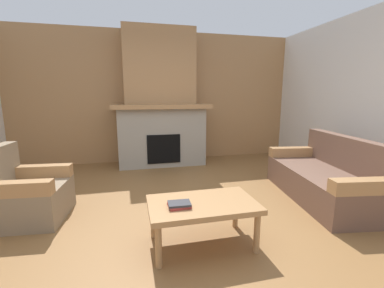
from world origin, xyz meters
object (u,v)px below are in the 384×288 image
fireplace (161,107)px  armchair (25,195)px  coffee_table (202,207)px  couch (326,178)px

fireplace → armchair: bearing=-130.7°
fireplace → coffee_table: size_ratio=2.70×
couch → armchair: 3.79m
fireplace → couch: 3.22m
fireplace → couch: bearing=-50.5°
fireplace → couch: (1.97, -2.39, -0.88)m
armchair → coffee_table: 2.07m
armchair → couch: bearing=-4.4°
couch → armchair: size_ratio=2.25×
couch → armchair: bearing=175.6°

